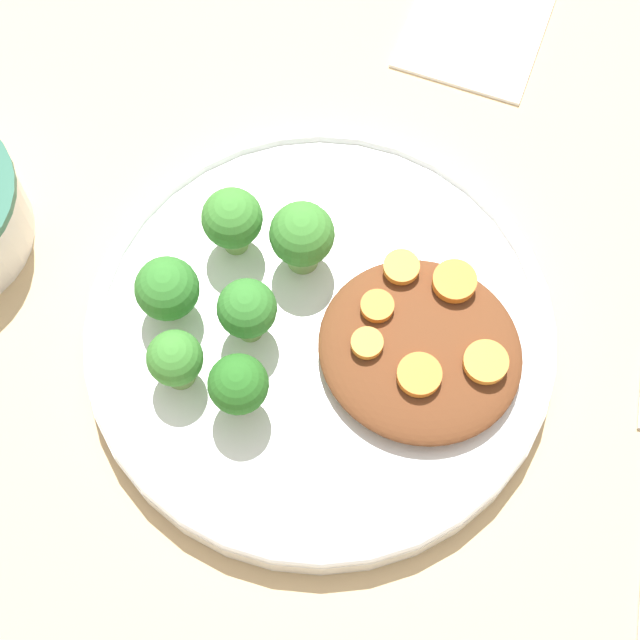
{
  "coord_description": "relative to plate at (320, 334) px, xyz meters",
  "views": [
    {
      "loc": [
        0.2,
        0.13,
        0.61
      ],
      "look_at": [
        0.0,
        0.0,
        0.04
      ],
      "focal_mm": 60.0,
      "sensor_mm": 36.0,
      "label": 1
    }
  ],
  "objects": [
    {
      "name": "carrot_slice_2",
      "position": [
        -0.06,
        0.05,
        0.03
      ],
      "size": [
        0.03,
        0.03,
        0.01
      ],
      "primitive_type": "cylinder",
      "color": "orange",
      "rests_on": "stew_mound"
    },
    {
      "name": "broccoli_floret_0",
      "position": [
        0.06,
        -0.01,
        0.04
      ],
      "size": [
        0.03,
        0.03,
        0.05
      ],
      "color": "#7FA85B",
      "rests_on": "plate"
    },
    {
      "name": "broccoli_floret_3",
      "position": [
        0.02,
        -0.03,
        0.04
      ],
      "size": [
        0.03,
        0.03,
        0.05
      ],
      "color": "#759E51",
      "rests_on": "plate"
    },
    {
      "name": "stew_mound",
      "position": [
        -0.02,
        0.06,
        0.02
      ],
      "size": [
        0.11,
        0.12,
        0.02
      ],
      "primitive_type": "ellipsoid",
      "color": "brown",
      "rests_on": "plate"
    },
    {
      "name": "carrot_slice_3",
      "position": [
        -0.02,
        0.02,
        0.03
      ],
      "size": [
        0.02,
        0.02,
        0.0
      ],
      "primitive_type": "cylinder",
      "color": "orange",
      "rests_on": "stew_mound"
    },
    {
      "name": "broccoli_floret_5",
      "position": [
        -0.03,
        -0.03,
        0.04
      ],
      "size": [
        0.04,
        0.04,
        0.05
      ],
      "color": "#7FA85B",
      "rests_on": "plate"
    },
    {
      "name": "carrot_slice_4",
      "position": [
        -0.0,
        0.03,
        0.03
      ],
      "size": [
        0.02,
        0.02,
        0.0
      ],
      "primitive_type": "cylinder",
      "color": "orange",
      "rests_on": "stew_mound"
    },
    {
      "name": "napkin",
      "position": [
        -0.27,
        -0.04,
        -0.01
      ],
      "size": [
        0.16,
        0.12,
        0.01
      ],
      "rotation": [
        0.0,
        0.0,
        0.23
      ],
      "color": "white",
      "rests_on": "ground_plane"
    },
    {
      "name": "broccoli_floret_1",
      "position": [
        -0.02,
        -0.07,
        0.04
      ],
      "size": [
        0.04,
        0.04,
        0.05
      ],
      "color": "#7FA85B",
      "rests_on": "plate"
    },
    {
      "name": "carrot_slice_1",
      "position": [
        0.0,
        0.07,
        0.03
      ],
      "size": [
        0.03,
        0.03,
        0.01
      ],
      "primitive_type": "cylinder",
      "color": "orange",
      "rests_on": "stew_mound"
    },
    {
      "name": "broccoli_floret_4",
      "position": [
        0.07,
        -0.05,
        0.03
      ],
      "size": [
        0.03,
        0.03,
        0.05
      ],
      "color": "#759E51",
      "rests_on": "plate"
    },
    {
      "name": "plate",
      "position": [
        0.0,
        0.0,
        0.0
      ],
      "size": [
        0.28,
        0.28,
        0.03
      ],
      "color": "white",
      "rests_on": "ground_plane"
    },
    {
      "name": "broccoli_floret_2",
      "position": [
        0.04,
        -0.08,
        0.04
      ],
      "size": [
        0.04,
        0.04,
        0.05
      ],
      "color": "#7FA85B",
      "rests_on": "plate"
    },
    {
      "name": "carrot_slice_0",
      "position": [
        -0.03,
        0.09,
        0.03
      ],
      "size": [
        0.03,
        0.03,
        0.01
      ],
      "primitive_type": "cylinder",
      "color": "orange",
      "rests_on": "stew_mound"
    },
    {
      "name": "ground_plane",
      "position": [
        0.0,
        0.0,
        -0.01
      ],
      "size": [
        4.0,
        4.0,
        0.0
      ],
      "primitive_type": "plane",
      "color": "tan"
    },
    {
      "name": "carrot_slice_5",
      "position": [
        -0.05,
        0.02,
        0.03
      ],
      "size": [
        0.02,
        0.02,
        0.01
      ],
      "primitive_type": "cylinder",
      "color": "orange",
      "rests_on": "stew_mound"
    }
  ]
}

